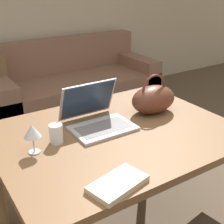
{
  "coord_description": "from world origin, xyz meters",
  "views": [
    {
      "loc": [
        -0.72,
        -0.65,
        1.51
      ],
      "look_at": [
        0.09,
        0.59,
        0.85
      ],
      "focal_mm": 50.0,
      "sensor_mm": 36.0,
      "label": 1
    }
  ],
  "objects_px": {
    "drinking_glass": "(56,134)",
    "wine_glass": "(32,132)",
    "couch": "(74,87)",
    "laptop": "(96,114)",
    "handbag": "(153,99)"
  },
  "relations": [
    {
      "from": "couch",
      "to": "laptop",
      "type": "relative_size",
      "value": 5.62
    },
    {
      "from": "couch",
      "to": "drinking_glass",
      "type": "height_order",
      "value": "drinking_glass"
    },
    {
      "from": "drinking_glass",
      "to": "wine_glass",
      "type": "relative_size",
      "value": 0.67
    },
    {
      "from": "drinking_glass",
      "to": "wine_glass",
      "type": "distance_m",
      "value": 0.15
    },
    {
      "from": "laptop",
      "to": "handbag",
      "type": "distance_m",
      "value": 0.38
    },
    {
      "from": "couch",
      "to": "wine_glass",
      "type": "bearing_deg",
      "value": -120.59
    },
    {
      "from": "couch",
      "to": "drinking_glass",
      "type": "relative_size",
      "value": 19.48
    },
    {
      "from": "laptop",
      "to": "wine_glass",
      "type": "distance_m",
      "value": 0.41
    },
    {
      "from": "couch",
      "to": "laptop",
      "type": "bearing_deg",
      "value": -112.0
    },
    {
      "from": "wine_glass",
      "to": "handbag",
      "type": "distance_m",
      "value": 0.78
    },
    {
      "from": "laptop",
      "to": "drinking_glass",
      "type": "relative_size",
      "value": 3.46
    },
    {
      "from": "couch",
      "to": "handbag",
      "type": "bearing_deg",
      "value": -100.6
    },
    {
      "from": "couch",
      "to": "drinking_glass",
      "type": "bearing_deg",
      "value": -118.05
    },
    {
      "from": "couch",
      "to": "wine_glass",
      "type": "xyz_separation_m",
      "value": [
        -1.12,
        -1.9,
        0.56
      ]
    },
    {
      "from": "laptop",
      "to": "handbag",
      "type": "xyz_separation_m",
      "value": [
        0.38,
        -0.04,
        0.02
      ]
    }
  ]
}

